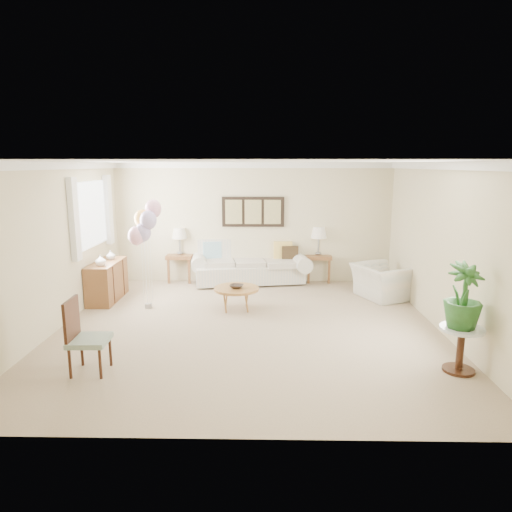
{
  "coord_description": "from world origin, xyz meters",
  "views": [
    {
      "loc": [
        0.26,
        -6.89,
        2.56
      ],
      "look_at": [
        0.11,
        0.6,
        1.05
      ],
      "focal_mm": 32.0,
      "sensor_mm": 36.0,
      "label": 1
    }
  ],
  "objects_px": {
    "sofa": "(250,266)",
    "accent_chair": "(83,335)",
    "coffee_table": "(236,289)",
    "armchair": "(381,282)",
    "balloon_cluster": "(145,224)"
  },
  "relations": [
    {
      "from": "sofa",
      "to": "accent_chair",
      "type": "distance_m",
      "value": 4.89
    },
    {
      "from": "coffee_table",
      "to": "armchair",
      "type": "xyz_separation_m",
      "value": [
        2.77,
        0.79,
        -0.05
      ]
    },
    {
      "from": "sofa",
      "to": "armchair",
      "type": "xyz_separation_m",
      "value": [
        2.6,
        -1.17,
        -0.05
      ]
    },
    {
      "from": "armchair",
      "to": "accent_chair",
      "type": "bearing_deg",
      "value": 103.53
    },
    {
      "from": "accent_chair",
      "to": "balloon_cluster",
      "type": "height_order",
      "value": "balloon_cluster"
    },
    {
      "from": "sofa",
      "to": "armchair",
      "type": "height_order",
      "value": "sofa"
    },
    {
      "from": "coffee_table",
      "to": "balloon_cluster",
      "type": "xyz_separation_m",
      "value": [
        -1.6,
        0.04,
        1.17
      ]
    },
    {
      "from": "sofa",
      "to": "balloon_cluster",
      "type": "height_order",
      "value": "balloon_cluster"
    },
    {
      "from": "coffee_table",
      "to": "armchair",
      "type": "relative_size",
      "value": 0.81
    },
    {
      "from": "sofa",
      "to": "coffee_table",
      "type": "distance_m",
      "value": 1.97
    },
    {
      "from": "coffee_table",
      "to": "accent_chair",
      "type": "height_order",
      "value": "accent_chair"
    },
    {
      "from": "accent_chair",
      "to": "balloon_cluster",
      "type": "distance_m",
      "value": 2.8
    },
    {
      "from": "armchair",
      "to": "balloon_cluster",
      "type": "bearing_deg",
      "value": 76.72
    },
    {
      "from": "coffee_table",
      "to": "accent_chair",
      "type": "bearing_deg",
      "value": -124.28
    },
    {
      "from": "coffee_table",
      "to": "armchair",
      "type": "distance_m",
      "value": 2.88
    }
  ]
}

